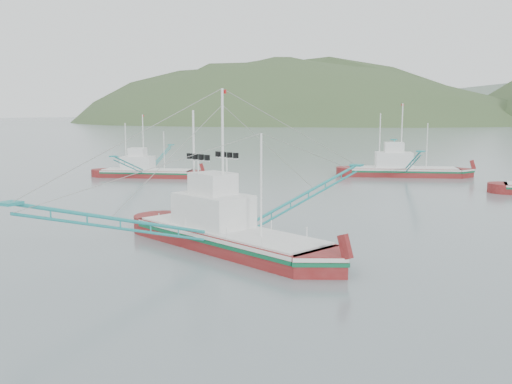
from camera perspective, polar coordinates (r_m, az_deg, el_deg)
The scene contains 5 objects.
ground at distance 35.23m, azimuth -4.83°, elevation -6.37°, with size 1200.00×1200.00×0.00m, color slate.
main_boat at distance 36.56m, azimuth -2.94°, elevation -2.41°, with size 15.50×26.50×10.99m.
bg_boat_left at distance 77.42m, azimuth -10.95°, elevation 2.78°, with size 12.56×21.28×8.95m.
bg_boat_far at distance 79.48m, azimuth 14.54°, elevation 3.04°, with size 14.74×24.90×10.53m.
headland_left at distance 436.40m, azimuth 2.29°, elevation 6.97°, with size 448.00×308.00×210.00m, color #374C27.
Camera 1 is at (19.28, -28.15, 8.80)m, focal length 40.00 mm.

